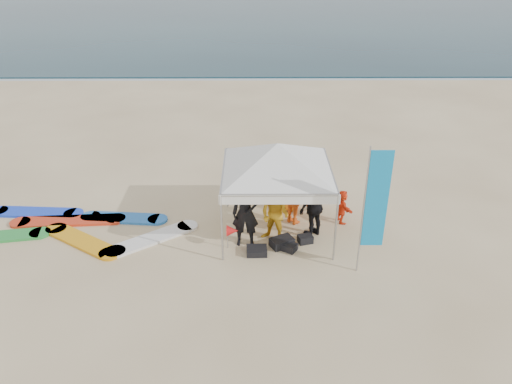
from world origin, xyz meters
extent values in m
plane|color=beige|center=(0.00, 0.00, 0.00)|extent=(120.00, 120.00, 0.00)
cube|color=silver|center=(0.00, 18.20, 0.00)|extent=(160.00, 1.20, 0.01)
imported|color=black|center=(0.40, 2.07, 0.91)|extent=(0.67, 0.45, 1.81)
imported|color=gold|center=(1.13, 2.20, 0.78)|extent=(0.96, 0.91, 1.57)
imported|color=#CE4812|center=(1.69, 3.14, 0.82)|extent=(1.19, 1.17, 1.64)
imported|color=black|center=(2.15, 2.49, 0.85)|extent=(1.04, 0.94, 1.70)
imported|color=orange|center=(1.51, 3.85, 0.87)|extent=(0.95, 0.72, 1.75)
imported|color=#F23B15|center=(2.97, 3.14, 0.47)|extent=(0.46, 0.91, 0.94)
cylinder|color=#A5A5A8|center=(-0.14, 4.03, 0.88)|extent=(0.05, 0.05, 1.77)
cylinder|color=#A5A5A8|center=(2.51, 4.03, 0.88)|extent=(0.05, 0.05, 1.77)
cylinder|color=#A5A5A8|center=(-0.14, 1.38, 0.88)|extent=(0.05, 0.05, 1.77)
cylinder|color=#A5A5A8|center=(2.51, 1.38, 0.88)|extent=(0.05, 0.05, 1.77)
cube|color=white|center=(1.19, 1.38, 1.65)|extent=(2.75, 0.02, 0.24)
cube|color=white|center=(1.19, 4.03, 1.65)|extent=(2.75, 0.02, 0.24)
cube|color=white|center=(-0.14, 2.70, 1.65)|extent=(0.02, 2.75, 0.24)
cube|color=white|center=(2.51, 2.70, 1.65)|extent=(0.02, 2.75, 0.24)
pyramid|color=white|center=(1.19, 2.70, 2.47)|extent=(3.75, 3.75, 0.71)
cylinder|color=#A5A5A8|center=(3.00, 0.94, 1.56)|extent=(0.04, 0.04, 3.12)
cube|color=#0D8CD2|center=(3.26, 0.94, 1.87)|extent=(0.49, 0.03, 2.32)
cylinder|color=#A5A5A8|center=(-0.04, 1.89, 0.30)|extent=(0.02, 0.02, 0.60)
cone|color=red|center=(0.08, 1.89, 0.50)|extent=(0.28, 0.28, 0.28)
cube|color=black|center=(1.31, 1.97, 0.11)|extent=(0.66, 0.58, 0.22)
cube|color=black|center=(1.44, 1.81, 0.09)|extent=(0.55, 0.50, 0.18)
cube|color=black|center=(0.68, 1.64, 0.08)|extent=(0.51, 0.41, 0.16)
cube|color=black|center=(1.91, 2.13, 0.10)|extent=(0.42, 0.35, 0.20)
cube|color=orange|center=(-3.76, 2.17, 0.04)|extent=(2.01, 1.60, 0.07)
cube|color=silver|center=(-1.99, 2.28, 0.04)|extent=(1.96, 1.63, 0.07)
cube|color=green|center=(-5.87, 2.39, 0.04)|extent=(1.89, 0.83, 0.07)
cube|color=red|center=(-4.43, 3.16, 0.04)|extent=(2.57, 0.71, 0.07)
cube|color=blue|center=(-2.96, 3.30, 0.04)|extent=(1.92, 0.70, 0.07)
cube|color=blue|center=(-5.49, 3.62, 0.04)|extent=(2.19, 0.68, 0.07)
camera|label=1|loc=(0.60, -8.48, 7.01)|focal=35.00mm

